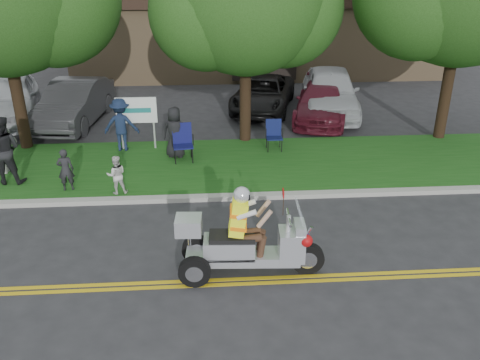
{
  "coord_description": "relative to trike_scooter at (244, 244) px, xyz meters",
  "views": [
    {
      "loc": [
        -0.77,
        -8.58,
        5.91
      ],
      "look_at": [
        -0.03,
        2.0,
        1.02
      ],
      "focal_mm": 38.0,
      "sensor_mm": 36.0,
      "label": 1
    }
  ],
  "objects": [
    {
      "name": "parked_car_far_right",
      "position": [
        4.11,
        10.44,
        0.2
      ],
      "size": [
        2.81,
        5.34,
        1.73
      ],
      "primitive_type": "imported",
      "rotation": [
        0.0,
        0.0,
        -0.16
      ],
      "color": "#B9BCC1",
      "rests_on": "ground"
    },
    {
      "name": "trike_scooter",
      "position": [
        0.0,
        0.0,
        0.0
      ],
      "size": [
        2.89,
        0.99,
        1.89
      ],
      "rotation": [
        0.0,
        0.0,
        -0.06
      ],
      "color": "black",
      "rests_on": "ground"
    },
    {
      "name": "spectator_chair_b",
      "position": [
        -1.6,
        6.04,
        0.22
      ],
      "size": [
        0.84,
        0.64,
        1.55
      ],
      "primitive_type": "imported",
      "rotation": [
        0.0,
        0.0,
        2.92
      ],
      "color": "black",
      "rests_on": "grass_verge"
    },
    {
      "name": "child_left",
      "position": [
        -4.31,
        3.9,
        0.01
      ],
      "size": [
        0.45,
        0.33,
        1.14
      ],
      "primitive_type": "imported",
      "rotation": [
        0.0,
        0.0,
        3.3
      ],
      "color": "#232326",
      "rests_on": "grass_verge"
    },
    {
      "name": "lawn_chair_b",
      "position": [
        -1.37,
        5.8,
        0.06
      ],
      "size": [
        0.63,
        0.65,
        1.09
      ],
      "rotation": [
        0.0,
        0.0,
        0.1
      ],
      "color": "black",
      "rests_on": "grass_verge"
    },
    {
      "name": "centerline_near",
      "position": [
        0.11,
        -0.37,
        -0.66
      ],
      "size": [
        60.0,
        0.1,
        0.01
      ],
      "primitive_type": "cube",
      "color": "gold",
      "rests_on": "ground"
    },
    {
      "name": "parked_car_left",
      "position": [
        -5.39,
        9.76,
        0.12
      ],
      "size": [
        2.23,
        4.89,
        1.55
      ],
      "primitive_type": "imported",
      "rotation": [
        0.0,
        0.0,
        -0.13
      ],
      "color": "#2D2D30",
      "rests_on": "ground"
    },
    {
      "name": "commercial_building",
      "position": [
        2.11,
        19.19,
        1.35
      ],
      "size": [
        18.0,
        8.2,
        4.0
      ],
      "color": "#9E7F5B",
      "rests_on": "ground"
    },
    {
      "name": "lawn_chair_a",
      "position": [
        1.44,
        6.49,
        -0.03
      ],
      "size": [
        0.49,
        0.51,
        0.93
      ],
      "rotation": [
        0.0,
        0.0,
        0.0
      ],
      "color": "black",
      "rests_on": "grass_verge"
    },
    {
      "name": "centerline_far",
      "position": [
        0.11,
        -0.21,
        -0.66
      ],
      "size": [
        60.0,
        0.1,
        0.01
      ],
      "primitive_type": "cube",
      "color": "gold",
      "rests_on": "ground"
    },
    {
      "name": "tree_mid",
      "position": [
        0.67,
        7.44,
        3.77
      ],
      "size": [
        5.88,
        4.8,
        7.05
      ],
      "color": "#332114",
      "rests_on": "ground"
    },
    {
      "name": "parked_car_right",
      "position": [
        3.65,
        9.7,
        -0.01
      ],
      "size": [
        2.99,
        4.82,
        1.3
      ],
      "primitive_type": "imported",
      "rotation": [
        0.0,
        0.0,
        -0.28
      ],
      "color": "#511320",
      "rests_on": "ground"
    },
    {
      "name": "spectator_adult_mid",
      "position": [
        -6.01,
        4.5,
        0.37
      ],
      "size": [
        0.94,
        0.75,
        1.86
      ],
      "primitive_type": "imported",
      "rotation": [
        0.0,
        0.0,
        3.09
      ],
      "color": "black",
      "rests_on": "grass_verge"
    },
    {
      "name": "grass_verge",
      "position": [
        0.11,
        5.41,
        -0.61
      ],
      "size": [
        60.0,
        4.0,
        0.1
      ],
      "primitive_type": "cube",
      "color": "#194E14",
      "rests_on": "ground"
    },
    {
      "name": "curb",
      "position": [
        0.11,
        3.26,
        -0.6
      ],
      "size": [
        60.0,
        0.25,
        0.12
      ],
      "primitive_type": "cube",
      "color": "#A8A89E",
      "rests_on": "ground"
    },
    {
      "name": "parked_car_far_left",
      "position": [
        -7.85,
        10.31,
        0.2
      ],
      "size": [
        3.26,
        5.4,
        1.72
      ],
      "primitive_type": "imported",
      "rotation": [
        0.0,
        0.0,
        0.26
      ],
      "color": "#BBBDC3",
      "rests_on": "ground"
    },
    {
      "name": "ground",
      "position": [
        0.11,
        0.21,
        -0.66
      ],
      "size": [
        120.0,
        120.0,
        0.0
      ],
      "primitive_type": "plane",
      "color": "#28282B",
      "rests_on": "ground"
    },
    {
      "name": "business_sign",
      "position": [
        -2.79,
        6.81,
        0.6
      ],
      "size": [
        1.25,
        0.06,
        1.75
      ],
      "color": "silver",
      "rests_on": "ground"
    },
    {
      "name": "spectator_chair_a",
      "position": [
        -3.28,
        6.72,
        0.27
      ],
      "size": [
        1.07,
        0.63,
        1.64
      ],
      "primitive_type": "imported",
      "rotation": [
        0.0,
        0.0,
        3.13
      ],
      "color": "#172441",
      "rests_on": "grass_verge"
    },
    {
      "name": "parked_car_mid",
      "position": [
        1.61,
        11.11,
        -0.03
      ],
      "size": [
        3.23,
        4.94,
        1.26
      ],
      "primitive_type": "imported",
      "rotation": [
        0.0,
        0.0,
        -0.27
      ],
      "color": "black",
      "rests_on": "ground"
    },
    {
      "name": "child_right",
      "position": [
        -2.98,
        3.61,
        -0.04
      ],
      "size": [
        0.56,
        0.47,
        1.03
      ],
      "primitive_type": "imported",
      "rotation": [
        0.0,
        0.0,
        3.32
      ],
      "color": "silver",
      "rests_on": "grass_verge"
    }
  ]
}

